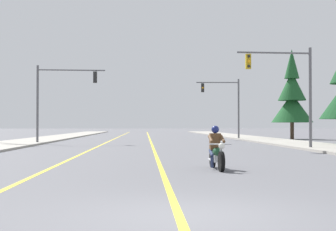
# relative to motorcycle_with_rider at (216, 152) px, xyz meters

# --- Properties ---
(ground_plane) EXTENTS (400.00, 400.00, 0.00)m
(ground_plane) POSITION_rel_motorcycle_with_rider_xyz_m (-1.62, -8.15, -0.59)
(ground_plane) COLOR #5B5B60
(lane_stripe_center) EXTENTS (0.16, 100.00, 0.01)m
(lane_stripe_center) POSITION_rel_motorcycle_with_rider_xyz_m (-1.84, 36.85, -0.58)
(lane_stripe_center) COLOR yellow
(lane_stripe_center) RESTS_ON ground
(lane_stripe_left) EXTENTS (0.16, 100.00, 0.01)m
(lane_stripe_left) POSITION_rel_motorcycle_with_rider_xyz_m (-5.61, 36.85, -0.58)
(lane_stripe_left) COLOR yellow
(lane_stripe_left) RESTS_ON ground
(sidewalk_kerb_right) EXTENTS (4.40, 110.00, 0.14)m
(sidewalk_kerb_right) POSITION_rel_motorcycle_with_rider_xyz_m (9.12, 31.85, -0.52)
(sidewalk_kerb_right) COLOR #9E998E
(sidewalk_kerb_right) RESTS_ON ground
(sidewalk_kerb_left) EXTENTS (4.40, 110.00, 0.14)m
(sidewalk_kerb_left) POSITION_rel_motorcycle_with_rider_xyz_m (-12.36, 31.85, -0.52)
(sidewalk_kerb_left) COLOR #9E998E
(sidewalk_kerb_left) RESTS_ON ground
(motorcycle_with_rider) EXTENTS (0.70, 2.19, 1.46)m
(motorcycle_with_rider) POSITION_rel_motorcycle_with_rider_xyz_m (0.00, 0.00, 0.00)
(motorcycle_with_rider) COLOR black
(motorcycle_with_rider) RESTS_ON ground
(traffic_signal_near_right) EXTENTS (4.63, 0.55, 6.20)m
(traffic_signal_near_right) POSITION_rel_motorcycle_with_rider_xyz_m (6.38, 12.72, 3.50)
(traffic_signal_near_right) COLOR #56565B
(traffic_signal_near_right) RESTS_ON ground
(traffic_signal_near_left) EXTENTS (5.37, 0.55, 6.20)m
(traffic_signal_near_left) POSITION_rel_motorcycle_with_rider_xyz_m (-9.28, 22.45, 3.54)
(traffic_signal_near_left) COLOR #56565B
(traffic_signal_near_left) RESTS_ON ground
(traffic_signal_mid_right) EXTENTS (4.43, 0.37, 6.20)m
(traffic_signal_mid_right) POSITION_rel_motorcycle_with_rider_xyz_m (6.00, 32.93, 3.48)
(traffic_signal_mid_right) COLOR #56565B
(traffic_signal_mid_right) RESTS_ON ground
(conifer_tree_right_verge_far) EXTENTS (4.29, 4.29, 9.45)m
(conifer_tree_right_verge_far) POSITION_rel_motorcycle_with_rider_xyz_m (13.04, 33.67, 3.74)
(conifer_tree_right_verge_far) COLOR #4C3828
(conifer_tree_right_verge_far) RESTS_ON ground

